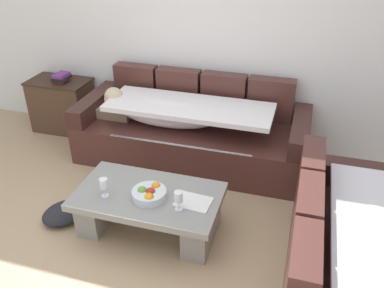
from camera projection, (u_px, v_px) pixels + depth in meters
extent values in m
plane|color=tan|center=(114.00, 258.00, 3.23)|extent=(14.00, 14.00, 0.00)
cube|color=white|center=(191.00, 23.00, 4.35)|extent=(9.00, 0.10, 2.70)
cube|color=#4B2722|center=(191.00, 142.00, 4.42)|extent=(2.42, 0.92, 0.42)
cube|color=#4B2722|center=(136.00, 84.00, 4.71)|extent=(0.48, 0.16, 0.46)
cube|color=#4B2722|center=(179.00, 89.00, 4.58)|extent=(0.48, 0.16, 0.46)
cube|color=#4B2722|center=(224.00, 94.00, 4.45)|extent=(0.48, 0.16, 0.46)
cube|color=#4B2722|center=(271.00, 100.00, 4.32)|extent=(0.48, 0.16, 0.46)
cube|color=#3C1F1B|center=(95.00, 104.00, 4.54)|extent=(0.18, 0.92, 0.20)
cube|color=#3C1F1B|center=(301.00, 131.00, 3.99)|extent=(0.18, 0.92, 0.20)
cube|color=gray|center=(117.00, 111.00, 4.49)|extent=(0.36, 0.28, 0.11)
sphere|color=beige|center=(114.00, 99.00, 4.37)|extent=(0.21, 0.21, 0.21)
sphere|color=#CCB793|center=(114.00, 96.00, 4.36)|extent=(0.20, 0.20, 0.20)
ellipsoid|color=white|center=(169.00, 112.00, 4.26)|extent=(1.10, 0.44, 0.28)
cube|color=white|center=(189.00, 107.00, 4.14)|extent=(1.70, 0.60, 0.05)
cube|color=white|center=(178.00, 161.00, 4.04)|extent=(1.44, 0.04, 0.38)
cube|color=#4B2722|center=(355.00, 280.00, 2.78)|extent=(0.92, 1.88, 0.42)
cube|color=#4B2722|center=(302.00, 278.00, 2.23)|extent=(0.16, 0.47, 0.46)
cube|color=#4B2722|center=(306.00, 219.00, 2.65)|extent=(0.16, 0.47, 0.46)
cube|color=#4B2722|center=(310.00, 177.00, 3.07)|extent=(0.16, 0.47, 0.46)
cube|color=#3C1F1B|center=(357.00, 175.00, 3.33)|extent=(0.92, 0.18, 0.20)
ellipsoid|color=silver|center=(373.00, 238.00, 2.62)|extent=(0.44, 0.96, 0.28)
cube|color=silver|center=(381.00, 232.00, 2.53)|extent=(0.60, 1.39, 0.05)
cube|color=gray|center=(148.00, 196.00, 3.35)|extent=(1.20, 0.68, 0.06)
cube|color=gray|center=(100.00, 205.00, 3.56)|extent=(0.20, 0.54, 0.32)
cube|color=gray|center=(202.00, 225.00, 3.34)|extent=(0.20, 0.54, 0.32)
cylinder|color=silver|center=(149.00, 194.00, 3.27)|extent=(0.28, 0.28, 0.07)
sphere|color=orange|center=(156.00, 186.00, 3.32)|extent=(0.08, 0.08, 0.08)
sphere|color=#A92D20|center=(151.00, 192.00, 3.25)|extent=(0.08, 0.08, 0.08)
sphere|color=#659A3B|center=(142.00, 191.00, 3.27)|extent=(0.08, 0.08, 0.08)
sphere|color=orange|center=(149.00, 198.00, 3.19)|extent=(0.08, 0.08, 0.08)
cylinder|color=silver|center=(105.00, 196.00, 3.31)|extent=(0.06, 0.06, 0.01)
cylinder|color=silver|center=(105.00, 192.00, 3.29)|extent=(0.01, 0.01, 0.07)
cylinder|color=silver|center=(104.00, 183.00, 3.25)|extent=(0.07, 0.07, 0.08)
cylinder|color=silver|center=(179.00, 209.00, 3.16)|extent=(0.06, 0.06, 0.01)
cylinder|color=silver|center=(179.00, 205.00, 3.14)|extent=(0.01, 0.01, 0.07)
cylinder|color=silver|center=(178.00, 197.00, 3.10)|extent=(0.07, 0.07, 0.08)
cube|color=white|center=(193.00, 202.00, 3.23)|extent=(0.29, 0.23, 0.01)
cube|color=#4C3223|center=(63.00, 106.00, 5.00)|extent=(0.70, 0.42, 0.62)
cube|color=#352318|center=(58.00, 81.00, 4.84)|extent=(0.72, 0.44, 0.02)
cube|color=red|center=(62.00, 80.00, 4.82)|extent=(0.13, 0.18, 0.02)
cube|color=black|center=(61.00, 78.00, 4.79)|extent=(0.19, 0.23, 0.04)
cube|color=#72337F|center=(61.00, 75.00, 4.78)|extent=(0.15, 0.20, 0.04)
ellipsoid|color=#232328|center=(64.00, 213.00, 3.62)|extent=(0.48, 0.51, 0.12)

